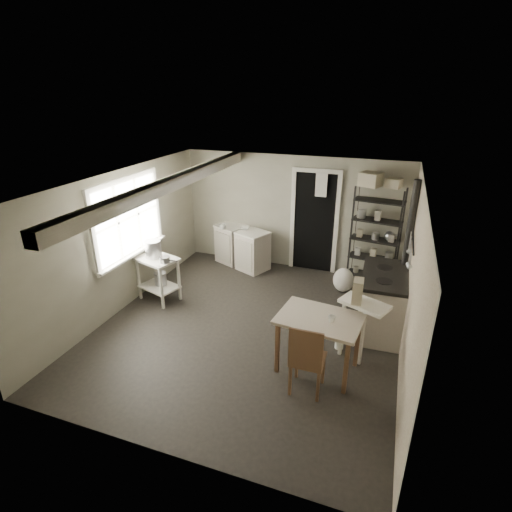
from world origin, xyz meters
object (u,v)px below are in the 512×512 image
(shelf_rack, at_px, (375,235))
(work_table, at_px, (318,345))
(base_cabinets, at_px, (242,245))
(chair, at_px, (308,357))
(flour_sack, at_px, (343,279))
(prep_table, at_px, (159,279))
(stockpot, at_px, (153,249))
(stove, at_px, (382,304))

(shelf_rack, bearing_deg, work_table, -90.49)
(base_cabinets, xyz_separation_m, shelf_rack, (2.63, 0.12, 0.49))
(chair, xyz_separation_m, flour_sack, (0.05, 2.77, -0.24))
(work_table, xyz_separation_m, flour_sack, (0.01, 2.34, -0.14))
(shelf_rack, relative_size, flour_sack, 4.07)
(prep_table, distance_m, stockpot, 0.55)
(chair, bearing_deg, base_cabinets, 123.07)
(work_table, distance_m, chair, 0.44)
(stockpot, height_order, flour_sack, stockpot)
(prep_table, bearing_deg, stockpot, 153.77)
(prep_table, bearing_deg, base_cabinets, 65.75)
(prep_table, relative_size, stove, 0.66)
(base_cabinets, distance_m, work_table, 3.56)
(stove, bearing_deg, prep_table, -176.96)
(base_cabinets, distance_m, stove, 3.28)
(stockpot, xyz_separation_m, shelf_rack, (3.54, 1.95, 0.01))
(shelf_rack, distance_m, work_table, 3.03)
(base_cabinets, height_order, work_table, base_cabinets)
(stove, height_order, flour_sack, stove)
(shelf_rack, height_order, work_table, shelf_rack)
(base_cabinets, relative_size, work_table, 1.18)
(stockpot, height_order, stove, stockpot)
(base_cabinets, relative_size, chair, 1.27)
(work_table, relative_size, chair, 1.08)
(stockpot, distance_m, flour_sack, 3.45)
(chair, bearing_deg, stove, 65.64)
(shelf_rack, height_order, chair, shelf_rack)
(stove, distance_m, chair, 1.87)
(shelf_rack, bearing_deg, chair, -90.05)
(base_cabinets, relative_size, stove, 1.03)
(chair, bearing_deg, shelf_rack, 81.44)
(stockpot, height_order, chair, stockpot)
(work_table, height_order, chair, chair)
(stockpot, relative_size, work_table, 0.28)
(shelf_rack, bearing_deg, flour_sack, -118.24)
(prep_table, distance_m, shelf_rack, 4.03)
(prep_table, xyz_separation_m, base_cabinets, (0.84, 1.86, 0.06))
(base_cabinets, bearing_deg, stockpot, -92.86)
(work_table, bearing_deg, stove, 60.50)
(stockpot, relative_size, chair, 0.31)
(stockpot, relative_size, flour_sack, 0.65)
(shelf_rack, bearing_deg, prep_table, -141.95)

